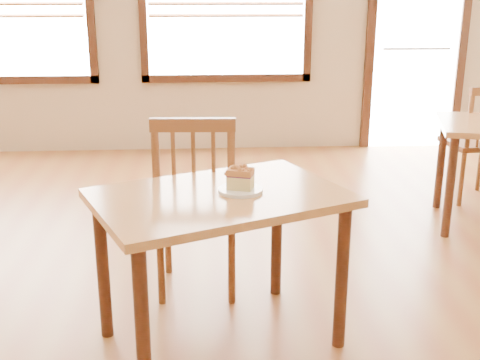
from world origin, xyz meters
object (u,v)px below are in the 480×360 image
Objects in this scene: cafe_table_main at (220,217)px; cake_slice at (241,177)px; plate at (240,190)px; cafe_chair_second at (478,142)px; cafe_chair_main at (196,203)px.

cake_slice reaches higher than cafe_table_main.
plate is 0.06m from cake_slice.
cafe_chair_second is 2.80m from plate.
cafe_table_main is 0.54m from cafe_chair_main.
cafe_chair_second is at bearing 61.76° from cake_slice.
cafe_chair_second is 2.81m from cake_slice.
cake_slice is (0.00, -0.00, 0.06)m from plate.
cafe_table_main is 6.42× the size of plate.
cafe_chair_second is at bearing -144.53° from cafe_chair_main.
plate is at bearing -11.71° from cafe_table_main.
cafe_chair_main reaches higher than cafe_table_main.
cake_slice is at bearing -21.62° from plate.
cafe_chair_main reaches higher than cafe_chair_second.
cafe_chair_main is at bearing 112.36° from plate.
cake_slice is (0.21, -0.50, 0.30)m from cafe_chair_main.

